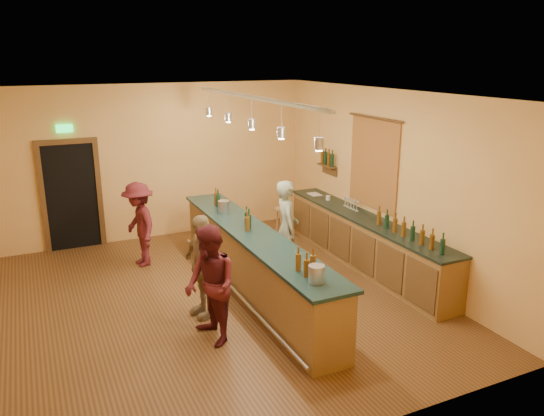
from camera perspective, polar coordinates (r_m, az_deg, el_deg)
name	(u,v)px	position (r m, az deg, el deg)	size (l,w,h in m)	color
floor	(213,301)	(8.55, -6.34, -9.90)	(7.00, 7.00, 0.00)	#4F2E16
ceiling	(206,95)	(7.70, -7.09, 12.02)	(6.50, 7.00, 0.02)	silver
wall_back	(156,162)	(11.27, -12.40, 4.83)	(6.50, 0.02, 3.20)	#DD9E53
wall_front	(332,296)	(4.98, 6.47, -9.43)	(6.50, 0.02, 3.20)	#DD9E53
wall_right	(387,182)	(9.47, 12.29, 2.72)	(0.02, 7.00, 3.20)	#DD9E53
doorway	(71,193)	(11.11, -20.78, 1.48)	(1.15, 0.09, 2.48)	black
tapestry	(374,164)	(9.72, 10.87, 4.65)	(0.03, 1.40, 1.60)	maroon
bottle_shelf	(328,160)	(10.95, 5.99, 5.15)	(0.17, 0.55, 0.54)	#4B2D16
back_counter	(365,241)	(9.76, 9.96, -3.57)	(0.60, 4.55, 1.27)	brown
tasting_bar	(253,258)	(8.52, -2.03, -5.43)	(0.73, 5.10, 1.38)	brown
pendant_track	(252,108)	(7.96, -2.20, 10.69)	(0.11, 4.60, 0.50)	silver
bartender	(287,228)	(9.23, 1.61, -2.14)	(0.62, 0.40, 1.69)	gray
customer_a	(210,286)	(7.10, -6.64, -8.30)	(0.79, 0.62, 1.63)	#59191E
customer_b	(202,266)	(7.83, -7.49, -6.20)	(0.91, 0.38, 1.56)	#997A51
customer_c	(139,224)	(9.91, -14.07, -1.72)	(1.01, 0.58, 1.56)	#59191E
bar_stool	(282,215)	(11.07, 1.10, -0.74)	(0.32, 0.32, 0.67)	#A07548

